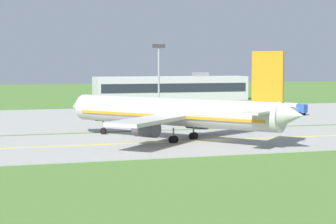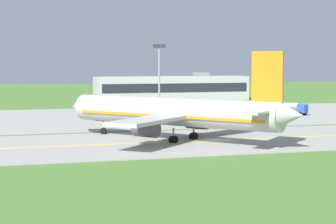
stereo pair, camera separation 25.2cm
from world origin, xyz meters
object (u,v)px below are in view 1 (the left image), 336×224
apron_light_mast (159,73)px  service_truck_fuel (108,114)px  service_truck_catering (123,109)px  airplane_lead (175,112)px  service_truck_baggage (293,108)px

apron_light_mast → service_truck_fuel: bearing=140.3°
apron_light_mast → service_truck_catering: bearing=102.6°
apron_light_mast → airplane_lead: bearing=-102.1°
service_truck_baggage → service_truck_catering: 36.23m
service_truck_catering → service_truck_fuel: bearing=-121.6°
service_truck_fuel → service_truck_catering: service_truck_catering is taller
service_truck_fuel → airplane_lead: bearing=-86.4°
airplane_lead → service_truck_baggage: (37.79, 34.62, -2.60)m
service_truck_baggage → apron_light_mast: size_ratio=0.41×
service_truck_baggage → service_truck_catering: size_ratio=1.00×
service_truck_catering → apron_light_mast: apron_light_mast is taller
airplane_lead → apron_light_mast: apron_light_mast is taller
airplane_lead → service_truck_fuel: bearing=93.6°
airplane_lead → apron_light_mast: bearing=77.9°
service_truck_baggage → service_truck_fuel: bearing=178.3°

